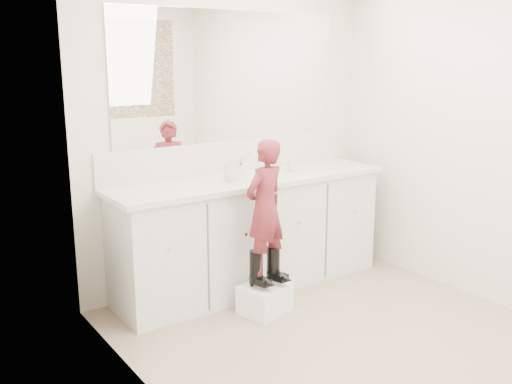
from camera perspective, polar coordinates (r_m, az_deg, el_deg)
floor at (r=3.81m, az=10.35°, el=-14.90°), size 3.00×3.00×0.00m
wall_back at (r=4.57m, az=-2.50°, el=5.90°), size 2.60×0.00×2.60m
wall_left at (r=2.65m, az=-8.77°, el=0.39°), size 0.00×3.00×3.00m
wall_right at (r=4.44m, az=22.98°, el=4.64°), size 0.00×3.00×3.00m
vanity_cabinet at (r=4.51m, az=-0.52°, el=-4.27°), size 2.20×0.55×0.85m
countertop at (r=4.39m, az=-0.42°, el=1.23°), size 2.28×0.58×0.04m
backsplash at (r=4.59m, az=-2.37°, el=3.59°), size 2.28×0.03×0.25m
mirror at (r=4.53m, az=-2.47°, el=11.42°), size 2.00×0.02×1.00m
faucet at (r=4.51m, az=-1.61°, el=2.46°), size 0.08×0.08×0.10m
cup at (r=4.62m, az=3.57°, el=2.62°), size 0.12×0.12×0.09m
soap_bottle at (r=4.23m, az=-2.47°, el=2.26°), size 0.08×0.08×0.18m
step_stool at (r=4.15m, az=0.87°, el=-10.61°), size 0.38×0.34×0.21m
boot_left at (r=4.02m, az=0.01°, el=-7.74°), size 0.14×0.20×0.27m
boot_right at (r=4.10m, az=1.74°, el=-7.30°), size 0.14×0.20×0.27m
toddler at (r=3.93m, az=0.91°, el=-1.54°), size 0.39×0.30×0.95m
toothbrush at (r=3.95m, az=1.73°, el=-0.31°), size 0.13×0.04×0.06m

